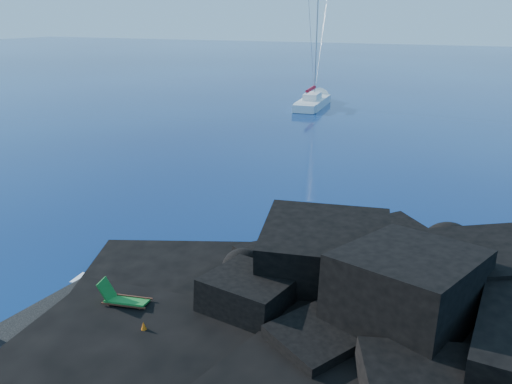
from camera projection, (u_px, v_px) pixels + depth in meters
The scene contains 9 objects.
ground at pixel (32, 311), 19.47m from camera, with size 400.00×400.00×0.00m, color black.
headland at pixel (382, 352), 17.09m from camera, with size 24.00×24.00×3.60m, color black, non-canonical shape.
beach at pixel (134, 331), 18.18m from camera, with size 8.50×6.00×0.70m, color black.
surf_foam at pixel (207, 278), 21.87m from camera, with size 10.00×8.00×0.06m, color white, non-canonical shape.
sailboat at pixel (313, 106), 63.06m from camera, with size 2.84×13.55×14.21m, color white, non-canonical shape.
deck_chair at pixel (127, 295), 18.69m from camera, with size 1.82×0.80×1.25m, color #166623, non-canonical shape.
towel at pixel (198, 310), 18.81m from camera, with size 2.12×1.00×0.06m, color white.
sunbather at pixel (198, 307), 18.76m from camera, with size 1.92×0.47×0.26m, color tan, non-canonical shape.
marker_cone at pixel (144, 329), 17.25m from camera, with size 0.38×0.38×0.58m, color #D5590B.
Camera 1 is at (14.81, -11.81, 10.89)m, focal length 35.00 mm.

